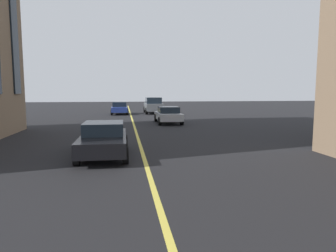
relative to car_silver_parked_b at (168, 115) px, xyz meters
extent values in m
cube|color=#D8C64C|center=(-9.45, 2.84, -0.70)|extent=(80.00, 0.16, 0.01)
cube|color=#B7BABF|center=(0.05, 0.00, -0.11)|extent=(4.40, 1.80, 0.55)
cube|color=#19232D|center=(-0.17, 0.00, 0.42)|extent=(1.85, 1.58, 0.50)
cylinder|color=black|center=(1.50, 0.86, -0.38)|extent=(0.64, 0.22, 0.64)
cylinder|color=black|center=(1.50, -0.86, -0.38)|extent=(0.64, 0.22, 0.64)
cylinder|color=black|center=(-1.40, 0.86, -0.38)|extent=(0.64, 0.22, 0.64)
cylinder|color=black|center=(-1.40, -0.86, -0.38)|extent=(0.64, 0.22, 0.64)
cube|color=slate|center=(11.20, 0.12, 0.08)|extent=(4.70, 1.95, 0.80)
cube|color=#19232D|center=(11.20, 0.12, 0.83)|extent=(2.58, 1.72, 0.70)
cylinder|color=black|center=(12.75, 1.06, -0.32)|extent=(0.76, 0.27, 0.76)
cylinder|color=black|center=(12.75, -0.81, -0.32)|extent=(0.76, 0.27, 0.76)
cylinder|color=black|center=(9.64, 1.06, -0.32)|extent=(0.76, 0.27, 0.76)
cylinder|color=black|center=(9.64, -0.81, -0.32)|extent=(0.76, 0.27, 0.76)
cube|color=navy|center=(10.29, 4.07, -0.13)|extent=(3.90, 1.75, 0.55)
cube|color=#19232D|center=(10.49, 4.07, 0.42)|extent=(1.64, 1.54, 0.55)
cylinder|color=black|center=(9.01, 3.23, -0.40)|extent=(0.60, 0.21, 0.60)
cylinder|color=black|center=(9.01, 4.91, -0.40)|extent=(0.60, 0.21, 0.60)
cylinder|color=black|center=(11.58, 3.23, -0.40)|extent=(0.60, 0.21, 0.60)
cylinder|color=black|center=(11.58, 4.91, -0.40)|extent=(0.60, 0.21, 0.60)
cube|color=black|center=(-12.16, 4.44, -0.11)|extent=(4.40, 1.80, 0.55)
cube|color=#19232D|center=(-11.94, 4.44, 0.42)|extent=(1.85, 1.58, 0.50)
cylinder|color=black|center=(-13.62, 3.58, -0.38)|extent=(0.64, 0.22, 0.64)
cylinder|color=black|center=(-13.62, 5.30, -0.38)|extent=(0.64, 0.22, 0.64)
cylinder|color=black|center=(-10.71, 3.58, -0.38)|extent=(0.64, 0.22, 0.64)
cylinder|color=black|center=(-10.71, 5.30, -0.38)|extent=(0.64, 0.22, 0.64)
camera|label=1|loc=(-24.59, 3.61, 1.95)|focal=32.50mm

